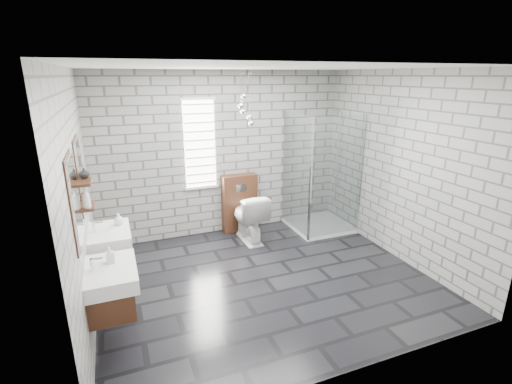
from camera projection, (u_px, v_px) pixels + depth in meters
floor at (265, 279)px, 4.99m from camera, size 4.20×3.60×0.02m
ceiling at (267, 66)px, 4.17m from camera, size 4.20×3.60×0.02m
wall_back at (223, 154)px, 6.18m from camera, size 4.20×0.02×2.70m
wall_front at (354, 240)px, 2.97m from camera, size 4.20×0.02×2.70m
wall_left at (79, 203)px, 3.84m from camera, size 0.02×3.60×2.70m
wall_right at (401, 167)px, 5.32m from camera, size 0.02×3.60×2.70m
vanity_left at (107, 277)px, 3.57m from camera, size 0.47×0.70×1.57m
vanity_right at (106, 238)px, 4.43m from camera, size 0.47×0.70×1.57m
shelf_lower at (87, 206)px, 3.83m from camera, size 0.14×0.30×0.03m
shelf_upper at (84, 182)px, 3.75m from camera, size 0.14×0.30×0.03m
window at (200, 144)px, 5.96m from camera, size 0.56×0.05×1.48m
cistern_panel at (239, 203)px, 6.42m from camera, size 0.60×0.20×1.00m
flush_plate at (241, 188)px, 6.24m from camera, size 0.18×0.01×0.12m
shower_enclosure at (318, 203)px, 6.41m from camera, size 1.00×1.00×2.03m
pendant_cluster at (245, 110)px, 5.65m from camera, size 0.27×0.23×0.84m
toilet at (249, 217)px, 6.04m from camera, size 0.47×0.80×0.81m
soap_bottle_a at (110, 255)px, 3.63m from camera, size 0.08×0.08×0.17m
soap_bottle_b at (119, 219)px, 4.56m from camera, size 0.15×0.15×0.15m
soap_bottle_c at (86, 199)px, 3.70m from camera, size 0.08×0.08×0.20m
vase at (84, 173)px, 3.82m from camera, size 0.13×0.13×0.11m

